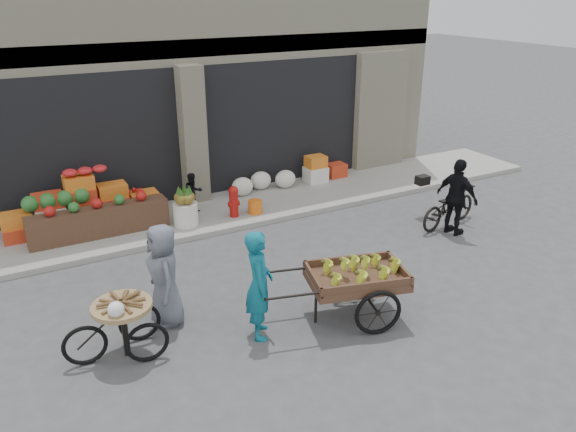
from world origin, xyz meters
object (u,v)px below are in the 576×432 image
pineapple_bin (186,214)px  vendor_grey (164,275)px  bicycle (449,206)px  cyclist (457,197)px  tricycle_cart (123,321)px  vendor_woman (259,285)px  banana_cart (353,275)px  seated_person (193,193)px  orange_bucket (255,207)px  fire_hydrant (234,200)px

pineapple_bin → vendor_grey: size_ratio=0.32×
pineapple_bin → bicycle: bearing=-26.1°
bicycle → cyclist: 0.58m
pineapple_bin → vendor_grey: (-1.45, -3.26, 0.45)m
vendor_grey → tricycle_cart: bearing=-52.1°
vendor_woman → tricycle_cart: bearing=98.5°
banana_cart → bicycle: banana_cart is taller
cyclist → vendor_grey: bearing=82.4°
pineapple_bin → seated_person: size_ratio=0.56×
seated_person → tricycle_cart: (-2.63, -4.41, -0.02)m
orange_bucket → cyclist: bearing=-40.2°
pineapple_bin → orange_bucket: 1.61m
banana_cart → orange_bucket: bearing=99.4°
fire_hydrant → tricycle_cart: 5.02m
bicycle → vendor_woman: bearing=97.1°
tricycle_cart → cyclist: cyclist is taller
vendor_woman → bicycle: (5.45, 1.77, -0.41)m
pineapple_bin → vendor_woman: (-0.33, -4.27, 0.49)m
vendor_grey → bicycle: bearing=99.3°
cyclist → seated_person: bearing=41.4°
banana_cart → bicycle: bearing=42.4°
pineapple_bin → fire_hydrant: fire_hydrant is taller
pineapple_bin → tricycle_cart: tricycle_cart is taller
pineapple_bin → seated_person: 0.75m
cyclist → bicycle: bearing=-37.4°
vendor_woman → tricycle_cart: size_ratio=1.19×
seated_person → vendor_grey: 4.28m
orange_bucket → vendor_woman: size_ratio=0.19×
vendor_woman → cyclist: 5.42m
tricycle_cart → bicycle: tricycle_cart is taller
fire_hydrant → orange_bucket: (0.50, -0.05, -0.23)m
vendor_grey → cyclist: (6.37, 0.35, -0.00)m
banana_cart → cyclist: 4.11m
orange_bucket → banana_cart: (-0.44, -4.46, 0.50)m
vendor_grey → pineapple_bin: bearing=158.8°
orange_bucket → seated_person: (-1.20, 0.70, 0.31)m
banana_cart → vendor_woman: bearing=-175.8°
banana_cart → tricycle_cart: 3.47m
orange_bucket → banana_cart: banana_cart is taller
vendor_grey → cyclist: bearing=96.0°
seated_person → vendor_grey: vendor_grey is taller
banana_cart → cyclist: cyclist is taller
vendor_woman → vendor_grey: bearing=70.0°
vendor_grey → orange_bucket: bearing=138.8°
orange_bucket → tricycle_cart: (-3.83, -3.71, 0.30)m
banana_cart → vendor_woman: (-1.48, 0.29, 0.09)m
orange_bucket → cyclist: 4.38m
bicycle → cyclist: size_ratio=1.05×
tricycle_cart → seated_person: bearing=63.9°
pineapple_bin → cyclist: (4.92, -2.90, 0.45)m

